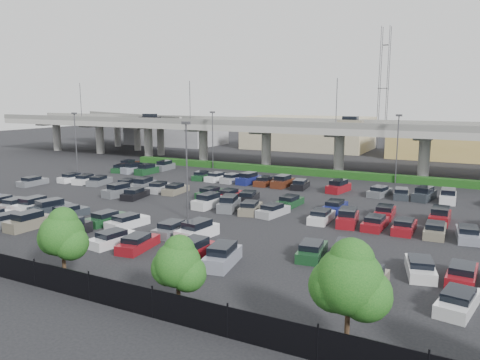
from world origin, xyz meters
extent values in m
plane|color=black|center=(0.00, 0.00, 0.00)|extent=(280.00, 280.00, 0.00)
cube|color=#9A9991|center=(0.00, 32.00, 7.25)|extent=(150.00, 13.00, 1.10)
cube|color=slate|center=(0.00, 25.75, 8.30)|extent=(150.00, 0.50, 1.00)
cube|color=slate|center=(0.00, 38.25, 8.30)|extent=(150.00, 0.50, 1.00)
cylinder|color=#9A9991|center=(-65.00, 32.00, 3.35)|extent=(1.80, 1.80, 6.70)
cube|color=slate|center=(-65.00, 32.00, 6.50)|extent=(2.60, 9.75, 0.50)
cylinder|color=#9A9991|center=(-51.00, 32.00, 3.35)|extent=(1.80, 1.80, 6.70)
cube|color=slate|center=(-51.00, 32.00, 6.50)|extent=(2.60, 9.75, 0.50)
cylinder|color=#9A9991|center=(-37.00, 32.00, 3.35)|extent=(1.80, 1.80, 6.70)
cube|color=slate|center=(-37.00, 32.00, 6.50)|extent=(2.60, 9.75, 0.50)
cylinder|color=#9A9991|center=(-23.00, 32.00, 3.35)|extent=(1.80, 1.80, 6.70)
cube|color=slate|center=(-23.00, 32.00, 6.50)|extent=(2.60, 9.75, 0.50)
cylinder|color=#9A9991|center=(-9.00, 32.00, 3.35)|extent=(1.80, 1.80, 6.70)
cube|color=slate|center=(-9.00, 32.00, 6.50)|extent=(2.60, 9.75, 0.50)
cylinder|color=#9A9991|center=(5.00, 32.00, 3.35)|extent=(1.80, 1.80, 6.70)
cube|color=slate|center=(5.00, 32.00, 6.50)|extent=(2.60, 9.75, 0.50)
cylinder|color=#9A9991|center=(19.00, 32.00, 3.35)|extent=(1.80, 1.80, 6.70)
cube|color=slate|center=(19.00, 32.00, 6.50)|extent=(2.60, 9.75, 0.50)
cube|color=black|center=(-34.00, 29.00, 8.32)|extent=(4.40, 1.82, 1.05)
cube|color=black|center=(-34.00, 29.00, 9.14)|extent=(2.60, 1.60, 0.65)
cube|color=#77705D|center=(6.00, 35.00, 8.32)|extent=(4.40, 1.82, 1.05)
cube|color=black|center=(6.00, 35.00, 9.14)|extent=(2.60, 1.60, 0.65)
cylinder|color=#46464B|center=(-50.00, 25.90, 11.80)|extent=(0.14, 0.14, 8.00)
cylinder|color=#46464B|center=(-22.00, 25.90, 11.80)|extent=(0.14, 0.14, 8.00)
cylinder|color=#46464B|center=(6.00, 25.90, 11.80)|extent=(0.14, 0.14, 8.00)
cube|color=#9A9991|center=(-52.00, 43.00, 7.25)|extent=(50.93, 30.13, 1.10)
cube|color=slate|center=(-52.00, 43.00, 8.30)|extent=(47.34, 22.43, 1.00)
cylinder|color=#9A9991|center=(-69.22, 51.03, 3.35)|extent=(1.60, 1.60, 6.70)
cylinder|color=#9A9991|center=(-58.34, 45.96, 3.35)|extent=(1.60, 1.60, 6.70)
cylinder|color=#9A9991|center=(-47.47, 40.89, 3.35)|extent=(1.60, 1.60, 6.70)
cylinder|color=#9A9991|center=(-36.59, 35.82, 3.35)|extent=(1.60, 1.60, 6.70)
cube|color=#133C11|center=(0.00, 25.00, 0.55)|extent=(66.00, 1.60, 1.10)
cube|color=black|center=(0.00, -28.00, 0.90)|extent=(70.00, 0.06, 1.80)
cylinder|color=black|center=(1.00, -28.00, 1.00)|extent=(0.10, 0.10, 2.00)
cylinder|color=black|center=(6.00, -28.00, 1.00)|extent=(0.10, 0.10, 2.00)
cylinder|color=black|center=(11.00, -28.00, 1.00)|extent=(0.10, 0.10, 2.00)
cylinder|color=black|center=(16.00, -28.00, 1.00)|extent=(0.10, 0.10, 2.00)
cylinder|color=black|center=(21.00, -28.00, 1.00)|extent=(0.10, 0.10, 2.00)
cylinder|color=#332316|center=(2.00, -26.39, 0.99)|extent=(0.26, 0.26, 1.97)
sphere|color=#124512|center=(2.00, -26.39, 3.39)|extent=(3.07, 3.07, 3.07)
sphere|color=#124512|center=(2.71, -26.29, 2.85)|extent=(2.41, 2.41, 2.41)
sphere|color=#124512|center=(1.40, -26.47, 3.07)|extent=(2.41, 2.41, 2.41)
sphere|color=#124512|center=(2.04, -26.27, 4.27)|extent=(2.08, 2.08, 2.08)
cylinder|color=#332316|center=(12.00, -26.82, 0.90)|extent=(0.26, 0.26, 1.80)
sphere|color=#124512|center=(12.00, -26.82, 3.09)|extent=(2.79, 2.79, 2.79)
sphere|color=#124512|center=(12.65, -26.72, 2.59)|extent=(2.19, 2.19, 2.19)
sphere|color=#124512|center=(11.45, -26.90, 2.79)|extent=(2.19, 2.19, 2.19)
sphere|color=#124512|center=(12.04, -26.70, 3.89)|extent=(1.89, 1.89, 1.89)
cylinder|color=#332316|center=(22.00, -26.38, 1.10)|extent=(0.26, 0.26, 2.21)
sphere|color=#124512|center=(22.00, -26.38, 3.80)|extent=(3.43, 3.43, 3.43)
sphere|color=#124512|center=(22.80, -26.28, 3.19)|extent=(2.70, 2.70, 2.70)
sphere|color=#124512|center=(21.33, -26.46, 3.43)|extent=(2.70, 2.70, 2.70)
sphere|color=#124512|center=(22.04, -26.26, 4.78)|extent=(2.33, 2.33, 2.33)
cube|color=slate|center=(-14.50, -18.50, 0.41)|extent=(2.41, 4.61, 0.82)
cube|color=black|center=(-14.50, -18.70, 1.04)|extent=(1.91, 2.50, 0.50)
cube|color=#77705D|center=(-11.75, -18.50, 0.53)|extent=(1.91, 4.44, 1.05)
cube|color=black|center=(-11.75, -18.50, 1.34)|extent=(1.66, 2.63, 0.65)
cube|color=black|center=(-6.25, -18.50, 0.53)|extent=(1.83, 4.40, 1.05)
cube|color=black|center=(-6.25, -18.50, 1.34)|extent=(1.61, 2.60, 0.65)
cube|color=white|center=(-0.75, -18.50, 0.41)|extent=(2.45, 4.62, 0.82)
cube|color=black|center=(-0.75, -18.70, 1.04)|extent=(1.92, 2.51, 0.50)
cube|color=maroon|center=(2.00, -18.50, 0.41)|extent=(2.40, 4.61, 0.82)
cube|color=black|center=(2.00, -18.70, 1.04)|extent=(1.90, 2.50, 0.50)
cube|color=maroon|center=(7.50, -18.50, 0.53)|extent=(2.03, 4.48, 1.05)
cube|color=black|center=(7.50, -18.50, 1.34)|extent=(1.72, 2.67, 0.65)
cube|color=gray|center=(10.25, -18.50, 0.53)|extent=(2.52, 4.64, 1.05)
cube|color=black|center=(10.25, -18.50, 1.34)|extent=(2.01, 2.83, 0.65)
cube|color=#77705D|center=(21.25, -18.50, 0.53)|extent=(2.21, 4.55, 1.05)
cube|color=black|center=(21.25, -18.50, 1.34)|extent=(1.83, 2.74, 0.65)
cube|color=white|center=(26.75, -18.50, 0.41)|extent=(2.55, 4.65, 0.82)
cube|color=black|center=(26.75, -18.70, 1.04)|extent=(1.97, 2.54, 0.50)
cube|color=black|center=(-22.75, -13.50, 0.41)|extent=(2.01, 4.47, 0.82)
cube|color=black|center=(-22.75, -13.70, 1.04)|extent=(1.70, 2.37, 0.50)
cube|color=#A5A6AA|center=(-20.00, -13.50, 0.41)|extent=(2.05, 4.49, 0.82)
cube|color=black|center=(-20.00, -13.70, 1.04)|extent=(1.72, 2.38, 0.50)
cube|color=white|center=(-17.25, -13.50, 0.53)|extent=(1.92, 4.44, 1.05)
cube|color=black|center=(-17.25, -13.50, 1.34)|extent=(1.66, 2.64, 0.65)
cube|color=#293036|center=(-14.50, -13.50, 0.53)|extent=(2.67, 4.68, 1.05)
cube|color=black|center=(-14.50, -13.50, 1.34)|extent=(2.09, 2.87, 0.65)
cube|color=#293036|center=(-11.75, -13.50, 0.41)|extent=(2.33, 4.58, 0.82)
cube|color=black|center=(-11.75, -13.70, 1.04)|extent=(1.86, 2.47, 0.50)
cube|color=#164020|center=(-6.25, -13.50, 0.41)|extent=(2.20, 4.54, 0.82)
cube|color=black|center=(-6.25, -13.70, 1.04)|extent=(1.80, 2.43, 0.50)
cube|color=white|center=(-3.50, -13.50, 0.41)|extent=(2.50, 4.63, 0.82)
cube|color=black|center=(-3.50, -13.70, 1.04)|extent=(1.95, 2.53, 0.50)
cube|color=slate|center=(2.00, -13.50, 0.41)|extent=(1.88, 4.43, 0.82)
cube|color=black|center=(2.00, -13.70, 1.04)|extent=(1.63, 2.32, 0.50)
cube|color=white|center=(4.75, -13.50, 0.53)|extent=(2.33, 4.58, 1.05)
cube|color=black|center=(4.75, -13.50, 1.34)|extent=(1.90, 2.77, 0.65)
cube|color=#164020|center=(15.75, -13.50, 0.41)|extent=(2.36, 4.59, 0.82)
cube|color=black|center=(15.75, -13.70, 1.04)|extent=(1.88, 2.48, 0.50)
cube|color=#A5A6AA|center=(18.50, -13.50, 0.53)|extent=(2.50, 4.63, 1.05)
cube|color=black|center=(18.50, -13.50, 1.34)|extent=(2.00, 2.82, 0.65)
cube|color=white|center=(24.00, -13.50, 0.41)|extent=(2.76, 4.70, 0.82)
cube|color=black|center=(24.00, -13.69, 1.04)|extent=(2.08, 2.60, 0.50)
cube|color=maroon|center=(26.75, -13.50, 0.41)|extent=(2.00, 4.47, 0.82)
cube|color=black|center=(26.75, -13.70, 1.04)|extent=(1.70, 2.36, 0.50)
cube|color=slate|center=(-31.00, -2.50, 0.41)|extent=(1.93, 4.44, 0.82)
cube|color=black|center=(-31.00, -2.70, 1.04)|extent=(1.66, 2.34, 0.50)
cube|color=slate|center=(-14.50, -2.50, 0.53)|extent=(2.31, 4.58, 1.05)
cube|color=black|center=(-14.50, -2.50, 1.34)|extent=(1.89, 2.77, 0.65)
cube|color=black|center=(-11.75, -2.50, 0.41)|extent=(2.51, 4.64, 0.82)
cube|color=black|center=(-11.75, -2.70, 1.04)|extent=(1.96, 2.53, 0.50)
cube|color=white|center=(-0.75, -2.50, 0.53)|extent=(2.25, 4.56, 1.05)
cube|color=black|center=(-0.75, -2.50, 1.34)|extent=(1.85, 2.75, 0.65)
cube|color=slate|center=(2.00, -2.50, 0.53)|extent=(2.86, 4.71, 1.05)
cube|color=black|center=(2.00, -2.50, 1.34)|extent=(2.20, 2.92, 0.65)
cube|color=#77705D|center=(4.75, -2.50, 0.41)|extent=(2.74, 4.69, 0.82)
cube|color=black|center=(4.75, -2.70, 1.04)|extent=(2.06, 2.59, 0.50)
cube|color=#A5A6AA|center=(7.50, -2.50, 0.41)|extent=(2.53, 4.64, 0.82)
cube|color=black|center=(7.50, -2.70, 1.04)|extent=(1.96, 2.53, 0.50)
cube|color=white|center=(13.00, -2.50, 0.41)|extent=(1.96, 4.46, 0.82)
cube|color=black|center=(13.00, -2.70, 1.04)|extent=(1.67, 2.35, 0.50)
cube|color=maroon|center=(15.75, -2.50, 0.53)|extent=(2.42, 4.61, 1.05)
cube|color=black|center=(15.75, -2.50, 1.34)|extent=(1.95, 2.80, 0.65)
cube|color=maroon|center=(18.50, -2.50, 0.41)|extent=(1.98, 4.46, 0.82)
cube|color=black|center=(18.50, -2.70, 1.04)|extent=(1.68, 2.36, 0.50)
cube|color=maroon|center=(21.25, -2.50, 0.41)|extent=(1.83, 4.41, 0.82)
cube|color=black|center=(21.25, -2.70, 1.04)|extent=(1.61, 2.30, 0.50)
cube|color=#77705D|center=(24.00, -2.50, 0.41)|extent=(1.94, 4.45, 0.82)
cube|color=black|center=(24.00, -2.70, 1.04)|extent=(1.66, 2.34, 0.50)
cube|color=gray|center=(26.75, -2.50, 0.41)|extent=(2.29, 4.57, 0.82)
cube|color=black|center=(26.75, -2.70, 1.04)|extent=(1.85, 2.46, 0.50)
cube|color=white|center=(-28.25, 2.50, 0.41)|extent=(2.25, 4.56, 0.82)
cube|color=black|center=(-28.25, 2.30, 1.04)|extent=(1.83, 2.45, 0.50)
cube|color=white|center=(-25.50, 2.50, 0.41)|extent=(2.40, 4.60, 0.82)
cube|color=black|center=(-25.50, 2.30, 1.04)|extent=(1.90, 2.49, 0.50)
cube|color=slate|center=(-22.75, 2.50, 0.41)|extent=(2.68, 4.68, 0.82)
cube|color=black|center=(-22.75, 2.30, 1.04)|extent=(2.04, 2.58, 0.50)
cube|color=slate|center=(-17.25, 2.50, 0.41)|extent=(2.44, 4.62, 0.82)
cube|color=black|center=(-17.25, 2.30, 1.04)|extent=(1.92, 2.51, 0.50)
cube|color=slate|center=(-14.50, 2.50, 0.53)|extent=(2.45, 4.62, 1.05)
cube|color=black|center=(-14.50, 2.50, 1.34)|extent=(1.97, 2.81, 0.65)
cube|color=#A5A6AA|center=(-11.75, 2.50, 0.41)|extent=(2.50, 4.63, 0.82)
cube|color=black|center=(-11.75, 2.30, 1.04)|extent=(1.95, 2.53, 0.50)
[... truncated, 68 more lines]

